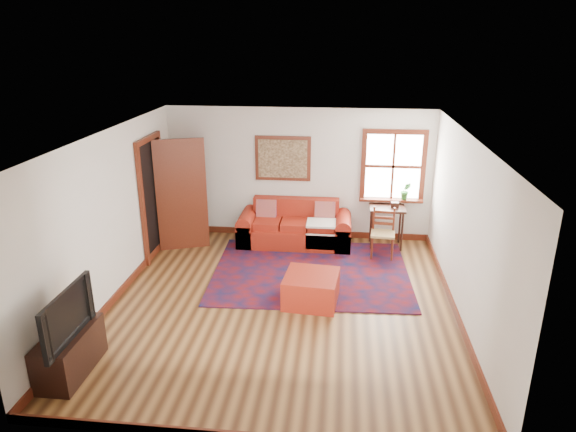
# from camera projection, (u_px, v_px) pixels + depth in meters

# --- Properties ---
(ground) EXTENTS (5.50, 5.50, 0.00)m
(ground) POSITION_uv_depth(u_px,v_px,m) (282.00, 304.00, 7.57)
(ground) COLOR #492A13
(ground) RESTS_ON ground
(room_envelope) EXTENTS (5.04, 5.54, 2.52)m
(room_envelope) POSITION_uv_depth(u_px,v_px,m) (282.00, 197.00, 7.03)
(room_envelope) COLOR silver
(room_envelope) RESTS_ON ground
(window) EXTENTS (1.18, 0.20, 1.38)m
(window) POSITION_uv_depth(u_px,v_px,m) (394.00, 174.00, 9.48)
(window) COLOR white
(window) RESTS_ON ground
(doorway) EXTENTS (0.89, 1.08, 2.14)m
(doorway) POSITION_uv_depth(u_px,v_px,m) (170.00, 194.00, 9.10)
(doorway) COLOR black
(doorway) RESTS_ON ground
(framed_artwork) EXTENTS (1.05, 0.07, 0.85)m
(framed_artwork) POSITION_uv_depth(u_px,v_px,m) (283.00, 159.00, 9.62)
(framed_artwork) COLOR #5F2414
(framed_artwork) RESTS_ON ground
(persian_rug) EXTENTS (3.31, 2.70, 0.02)m
(persian_rug) POSITION_uv_depth(u_px,v_px,m) (311.00, 272.00, 8.58)
(persian_rug) COLOR #620E12
(persian_rug) RESTS_ON ground
(red_leather_sofa) EXTENTS (2.10, 0.87, 0.82)m
(red_leather_sofa) POSITION_uv_depth(u_px,v_px,m) (295.00, 230.00, 9.68)
(red_leather_sofa) COLOR #9F2414
(red_leather_sofa) RESTS_ON ground
(red_ottoman) EXTENTS (0.83, 0.83, 0.44)m
(red_ottoman) POSITION_uv_depth(u_px,v_px,m) (311.00, 289.00, 7.56)
(red_ottoman) COLOR #9F2414
(red_ottoman) RESTS_ON ground
(side_table) EXTENTS (0.64, 0.48, 0.77)m
(side_table) POSITION_uv_depth(u_px,v_px,m) (387.00, 214.00, 9.42)
(side_table) COLOR black
(side_table) RESTS_ON ground
(ladder_back_chair) EXTENTS (0.44, 0.42, 0.88)m
(ladder_back_chair) POSITION_uv_depth(u_px,v_px,m) (383.00, 231.00, 9.06)
(ladder_back_chair) COLOR tan
(ladder_back_chair) RESTS_ON ground
(media_cabinet) EXTENTS (0.43, 0.96, 0.53)m
(media_cabinet) POSITION_uv_depth(u_px,v_px,m) (70.00, 352.00, 5.97)
(media_cabinet) COLOR black
(media_cabinet) RESTS_ON ground
(television) EXTENTS (0.14, 1.05, 0.60)m
(television) POSITION_uv_depth(u_px,v_px,m) (59.00, 315.00, 5.68)
(television) COLOR black
(television) RESTS_ON media_cabinet
(candle_hurricane) EXTENTS (0.12, 0.12, 0.18)m
(candle_hurricane) POSITION_uv_depth(u_px,v_px,m) (87.00, 309.00, 6.23)
(candle_hurricane) COLOR silver
(candle_hurricane) RESTS_ON media_cabinet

